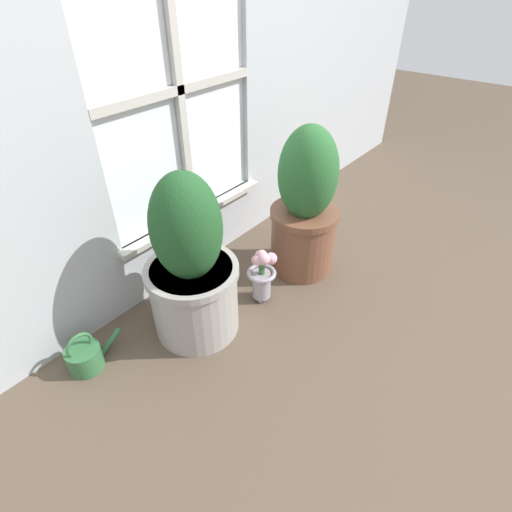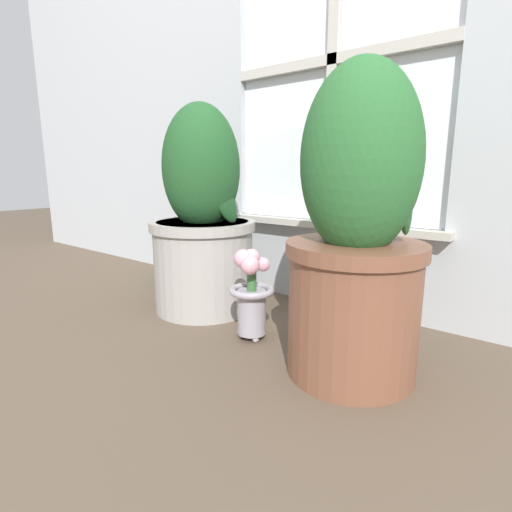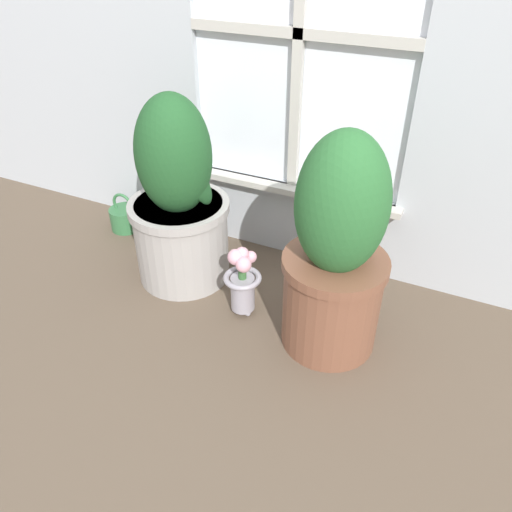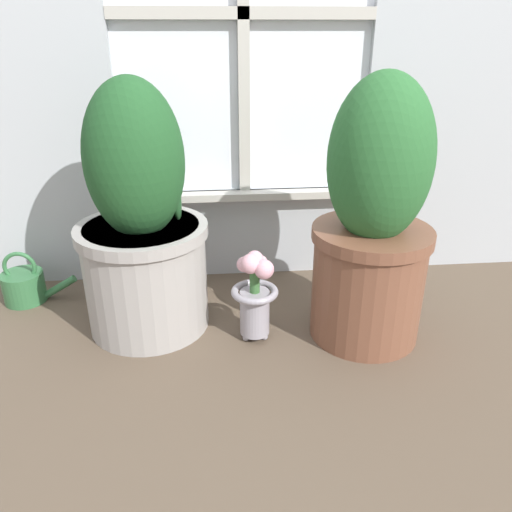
{
  "view_description": "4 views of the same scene",
  "coord_description": "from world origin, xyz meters",
  "px_view_note": "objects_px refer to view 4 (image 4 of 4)",
  "views": [
    {
      "loc": [
        -1.09,
        -0.65,
        1.28
      ],
      "look_at": [
        0.03,
        0.26,
        0.2
      ],
      "focal_mm": 28.0,
      "sensor_mm": 36.0,
      "label": 1
    },
    {
      "loc": [
        0.71,
        -0.67,
        0.49
      ],
      "look_at": [
        -0.03,
        0.25,
        0.24
      ],
      "focal_mm": 28.0,
      "sensor_mm": 36.0,
      "label": 2
    },
    {
      "loc": [
        0.62,
        -1.02,
        1.2
      ],
      "look_at": [
        0.03,
        0.23,
        0.23
      ],
      "focal_mm": 35.0,
      "sensor_mm": 36.0,
      "label": 3
    },
    {
      "loc": [
        -0.12,
        -1.02,
        0.83
      ],
      "look_at": [
        -0.0,
        0.22,
        0.25
      ],
      "focal_mm": 35.0,
      "sensor_mm": 36.0,
      "label": 4
    }
  ],
  "objects_px": {
    "potted_plant_left": "(142,229)",
    "watering_can": "(25,286)",
    "flower_vase": "(255,293)",
    "potted_plant_right": "(374,225)"
  },
  "relations": [
    {
      "from": "potted_plant_left",
      "to": "watering_can",
      "type": "distance_m",
      "value": 0.52
    },
    {
      "from": "potted_plant_right",
      "to": "watering_can",
      "type": "xyz_separation_m",
      "value": [
        -1.05,
        0.29,
        -0.29
      ]
    },
    {
      "from": "potted_plant_left",
      "to": "watering_can",
      "type": "bearing_deg",
      "value": 156.93
    },
    {
      "from": "flower_vase",
      "to": "watering_can",
      "type": "xyz_separation_m",
      "value": [
        -0.73,
        0.29,
        -0.09
      ]
    },
    {
      "from": "potted_plant_left",
      "to": "flower_vase",
      "type": "relative_size",
      "value": 2.61
    },
    {
      "from": "potted_plant_left",
      "to": "flower_vase",
      "type": "height_order",
      "value": "potted_plant_left"
    },
    {
      "from": "potted_plant_left",
      "to": "watering_can",
      "type": "relative_size",
      "value": 3.03
    },
    {
      "from": "potted_plant_right",
      "to": "flower_vase",
      "type": "height_order",
      "value": "potted_plant_right"
    },
    {
      "from": "flower_vase",
      "to": "watering_can",
      "type": "bearing_deg",
      "value": 158.56
    },
    {
      "from": "potted_plant_left",
      "to": "flower_vase",
      "type": "bearing_deg",
      "value": -19.17
    }
  ]
}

